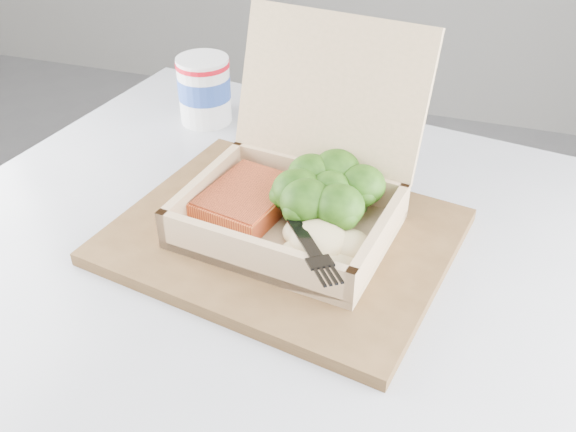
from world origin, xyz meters
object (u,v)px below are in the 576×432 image
(serving_tray, at_px, (283,236))
(paper_cup, at_px, (204,88))
(takeout_container, at_px, (302,177))
(cafe_table, at_px, (258,387))

(serving_tray, height_order, paper_cup, paper_cup)
(serving_tray, xyz_separation_m, paper_cup, (-0.20, 0.24, 0.04))
(serving_tray, relative_size, takeout_container, 1.39)
(paper_cup, bearing_deg, takeout_container, -44.43)
(takeout_container, distance_m, paper_cup, 0.29)
(serving_tray, distance_m, takeout_container, 0.07)
(cafe_table, bearing_deg, paper_cup, 121.72)
(cafe_table, relative_size, paper_cup, 9.52)
(takeout_container, bearing_deg, cafe_table, -97.41)
(cafe_table, xyz_separation_m, paper_cup, (-0.18, 0.30, 0.24))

